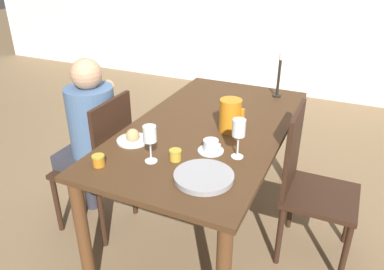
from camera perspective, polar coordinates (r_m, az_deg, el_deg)
name	(u,v)px	position (r m, az deg, el deg)	size (l,w,h in m)	color
ground_plane	(207,224)	(2.74, 2.26, -13.39)	(20.00, 20.00, 0.00)	#7F6647
dining_table	(209,141)	(2.37, 2.55, -0.91)	(0.91, 1.69, 0.77)	#472D19
chair_person_side	(101,163)	(2.52, -13.66, -4.15)	(0.42, 0.42, 0.96)	#331E14
chair_opposite	(309,184)	(2.35, 17.44, -7.09)	(0.42, 0.42, 0.96)	#331E14
person_seated	(90,131)	(2.51, -15.32, 0.62)	(0.39, 0.41, 1.18)	#33333D
red_pitcher	(230,115)	(2.22, 5.86, 3.00)	(0.16, 0.13, 0.20)	orange
wine_glass_water	(239,130)	(1.91, 7.15, 0.84)	(0.07, 0.07, 0.22)	white
wine_glass_juice	(150,136)	(1.87, -6.45, -0.16)	(0.07, 0.07, 0.20)	white
teacup_near_person	(211,146)	(2.01, 2.90, -1.76)	(0.14, 0.14, 0.07)	silver
serving_tray	(204,177)	(1.78, 1.81, -6.37)	(0.29, 0.29, 0.03)	#9E9EA3
bread_plate	(133,138)	(2.14, -9.00, -0.41)	(0.18, 0.18, 0.08)	silver
jam_jar_amber	(98,160)	(1.94, -14.06, -3.72)	(0.06, 0.06, 0.06)	#C67A1E
jam_jar_red	(175,154)	(1.93, -2.61, -2.96)	(0.06, 0.06, 0.06)	gold
candlestick_tall	(278,80)	(2.81, 13.04, 8.17)	(0.06, 0.06, 0.33)	black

